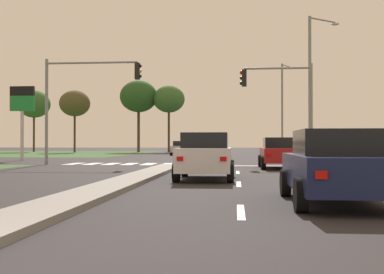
{
  "coord_description": "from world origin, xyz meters",
  "views": [
    {
      "loc": [
        3.4,
        -3.94,
        1.27
      ],
      "look_at": [
        -0.29,
        37.07,
        1.79
      ],
      "focal_mm": 45.25,
      "sensor_mm": 36.0,
      "label": 1
    }
  ],
  "objects_px": {
    "car_white_third": "(206,156)",
    "car_navy_fourth": "(338,166)",
    "treeline_second": "(75,104)",
    "treeline_third": "(139,97)",
    "traffic_signal_near_right": "(285,96)",
    "car_silver_near": "(182,148)",
    "traffic_signal_near_left": "(80,91)",
    "street_lamp_second": "(313,81)",
    "treeline_fourth": "(169,99)",
    "fuel_price_totem": "(22,106)",
    "car_beige_fifth": "(194,146)",
    "treeline_near": "(34,104)",
    "street_lamp_near": "(382,11)",
    "car_red_second": "(279,153)",
    "street_lamp_third": "(283,104)",
    "pedestrian_at_median": "(198,143)"
  },
  "relations": [
    {
      "from": "car_white_third",
      "to": "car_navy_fourth",
      "type": "bearing_deg",
      "value": -64.15
    },
    {
      "from": "treeline_second",
      "to": "treeline_third",
      "type": "xyz_separation_m",
      "value": [
        8.25,
        2.56,
        1.12
      ]
    },
    {
      "from": "traffic_signal_near_right",
      "to": "car_silver_near",
      "type": "bearing_deg",
      "value": 109.85
    },
    {
      "from": "traffic_signal_near_left",
      "to": "street_lamp_second",
      "type": "relative_size",
      "value": 0.65
    },
    {
      "from": "car_silver_near",
      "to": "treeline_fourth",
      "type": "distance_m",
      "value": 17.06
    },
    {
      "from": "car_navy_fourth",
      "to": "treeline_second",
      "type": "height_order",
      "value": "treeline_second"
    },
    {
      "from": "street_lamp_second",
      "to": "fuel_price_totem",
      "type": "height_order",
      "value": "street_lamp_second"
    },
    {
      "from": "traffic_signal_near_right",
      "to": "fuel_price_totem",
      "type": "distance_m",
      "value": 19.42
    },
    {
      "from": "traffic_signal_near_left",
      "to": "fuel_price_totem",
      "type": "height_order",
      "value": "traffic_signal_near_left"
    },
    {
      "from": "traffic_signal_near_right",
      "to": "traffic_signal_near_left",
      "type": "height_order",
      "value": "traffic_signal_near_left"
    },
    {
      "from": "car_beige_fifth",
      "to": "treeline_second",
      "type": "bearing_deg",
      "value": 10.43
    },
    {
      "from": "car_beige_fifth",
      "to": "treeline_near",
      "type": "height_order",
      "value": "treeline_near"
    },
    {
      "from": "treeline_third",
      "to": "treeline_fourth",
      "type": "relative_size",
      "value": 1.08
    },
    {
      "from": "traffic_signal_near_left",
      "to": "street_lamp_near",
      "type": "relative_size",
      "value": 0.64
    },
    {
      "from": "street_lamp_second",
      "to": "treeline_fourth",
      "type": "height_order",
      "value": "street_lamp_second"
    },
    {
      "from": "car_red_second",
      "to": "fuel_price_totem",
      "type": "xyz_separation_m",
      "value": [
        -17.69,
        9.37,
        3.15
      ]
    },
    {
      "from": "street_lamp_near",
      "to": "car_silver_near",
      "type": "bearing_deg",
      "value": 106.32
    },
    {
      "from": "fuel_price_totem",
      "to": "treeline_second",
      "type": "bearing_deg",
      "value": 101.77
    },
    {
      "from": "car_white_third",
      "to": "treeline_third",
      "type": "relative_size",
      "value": 0.42
    },
    {
      "from": "traffic_signal_near_left",
      "to": "street_lamp_near",
      "type": "height_order",
      "value": "street_lamp_near"
    },
    {
      "from": "traffic_signal_near_left",
      "to": "treeline_fourth",
      "type": "xyz_separation_m",
      "value": [
        -0.17,
        38.76,
        3.02
      ]
    },
    {
      "from": "treeline_second",
      "to": "street_lamp_second",
      "type": "bearing_deg",
      "value": -50.02
    },
    {
      "from": "fuel_price_totem",
      "to": "car_beige_fifth",
      "type": "bearing_deg",
      "value": 73.38
    },
    {
      "from": "street_lamp_near",
      "to": "treeline_second",
      "type": "relative_size",
      "value": 1.16
    },
    {
      "from": "car_silver_near",
      "to": "traffic_signal_near_left",
      "type": "height_order",
      "value": "traffic_signal_near_left"
    },
    {
      "from": "street_lamp_second",
      "to": "car_red_second",
      "type": "bearing_deg",
      "value": -110.87
    },
    {
      "from": "car_navy_fourth",
      "to": "street_lamp_near",
      "type": "relative_size",
      "value": 0.44
    },
    {
      "from": "car_navy_fourth",
      "to": "treeline_near",
      "type": "distance_m",
      "value": 65.49
    },
    {
      "from": "treeline_near",
      "to": "street_lamp_third",
      "type": "bearing_deg",
      "value": -26.67
    },
    {
      "from": "car_red_second",
      "to": "treeline_second",
      "type": "xyz_separation_m",
      "value": [
        -23.88,
        39.09,
        5.83
      ]
    },
    {
      "from": "car_beige_fifth",
      "to": "street_lamp_near",
      "type": "xyz_separation_m",
      "value": [
        10.35,
        -50.91,
        4.62
      ]
    },
    {
      "from": "treeline_second",
      "to": "treeline_fourth",
      "type": "height_order",
      "value": "treeline_fourth"
    },
    {
      "from": "street_lamp_third",
      "to": "treeline_fourth",
      "type": "distance_m",
      "value": 21.12
    },
    {
      "from": "street_lamp_third",
      "to": "pedestrian_at_median",
      "type": "distance_m",
      "value": 9.89
    },
    {
      "from": "treeline_second",
      "to": "treeline_near",
      "type": "bearing_deg",
      "value": 152.22
    },
    {
      "from": "fuel_price_totem",
      "to": "treeline_fourth",
      "type": "height_order",
      "value": "treeline_fourth"
    },
    {
      "from": "car_navy_fourth",
      "to": "traffic_signal_near_right",
      "type": "height_order",
      "value": "traffic_signal_near_right"
    },
    {
      "from": "car_red_second",
      "to": "treeline_fourth",
      "type": "bearing_deg",
      "value": 105.29
    },
    {
      "from": "treeline_near",
      "to": "treeline_third",
      "type": "xyz_separation_m",
      "value": [
        15.63,
        -1.32,
        0.84
      ]
    },
    {
      "from": "car_white_third",
      "to": "fuel_price_totem",
      "type": "xyz_separation_m",
      "value": [
        -14.45,
        17.16,
        3.12
      ]
    },
    {
      "from": "car_silver_near",
      "to": "street_lamp_third",
      "type": "relative_size",
      "value": 0.47
    },
    {
      "from": "car_red_second",
      "to": "treeline_near",
      "type": "xyz_separation_m",
      "value": [
        -31.26,
        42.98,
        6.11
      ]
    },
    {
      "from": "fuel_price_totem",
      "to": "traffic_signal_near_left",
      "type": "bearing_deg",
      "value": -45.39
    },
    {
      "from": "car_silver_near",
      "to": "car_navy_fourth",
      "type": "relative_size",
      "value": 1.03
    },
    {
      "from": "traffic_signal_near_right",
      "to": "street_lamp_third",
      "type": "height_order",
      "value": "street_lamp_third"
    },
    {
      "from": "car_white_third",
      "to": "pedestrian_at_median",
      "type": "xyz_separation_m",
      "value": [
        -2.62,
        30.78,
        0.41
      ]
    },
    {
      "from": "car_red_second",
      "to": "street_lamp_third",
      "type": "xyz_separation_m",
      "value": [
        2.69,
        25.92,
        4.49
      ]
    },
    {
      "from": "street_lamp_near",
      "to": "street_lamp_third",
      "type": "height_order",
      "value": "street_lamp_near"
    },
    {
      "from": "car_navy_fourth",
      "to": "street_lamp_near",
      "type": "xyz_separation_m",
      "value": [
        2.48,
        5.41,
        4.64
      ]
    },
    {
      "from": "car_beige_fifth",
      "to": "pedestrian_at_median",
      "type": "height_order",
      "value": "pedestrian_at_median"
    }
  ]
}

